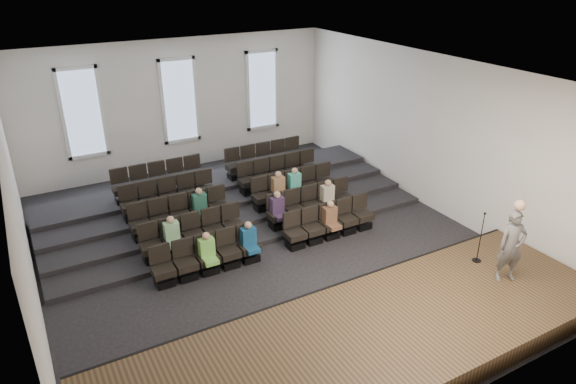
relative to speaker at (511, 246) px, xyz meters
name	(u,v)px	position (x,y,z in m)	size (l,w,h in m)	color
ground	(263,244)	(-4.04, 5.12, -1.42)	(14.00, 14.00, 0.00)	black
ceiling	(259,72)	(-4.04, 5.12, 3.59)	(12.00, 14.00, 0.02)	white
wall_back	(179,105)	(-4.04, 12.14, 1.08)	(12.00, 0.04, 5.00)	white
wall_front	(453,302)	(-4.04, -1.90, 1.08)	(12.00, 0.04, 5.00)	white
wall_left	(17,214)	(-10.06, 5.12, 1.08)	(0.04, 14.00, 5.00)	white
wall_right	(428,131)	(1.98, 5.12, 1.08)	(0.04, 14.00, 5.00)	white
stage	(371,341)	(-4.04, 0.02, -1.17)	(11.80, 3.60, 0.50)	#4F3C22
stage_lip	(326,297)	(-4.04, 1.79, -1.17)	(11.80, 0.06, 0.52)	black
risers	(221,198)	(-4.04, 8.29, -1.22)	(11.80, 4.80, 0.60)	black
seating_rows	(241,203)	(-4.04, 6.66, -0.74)	(6.80, 4.70, 1.67)	black
windows	(180,101)	(-4.04, 12.07, 1.28)	(8.44, 0.10, 3.24)	white
audience	(262,211)	(-3.83, 5.57, -0.59)	(5.45, 2.64, 1.10)	#7ACB51
speaker	(511,246)	(0.00, 0.00, 0.00)	(0.67, 0.44, 1.84)	#585654
mic_stand	(479,247)	(0.02, 0.91, -0.50)	(0.23, 0.23, 1.40)	black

